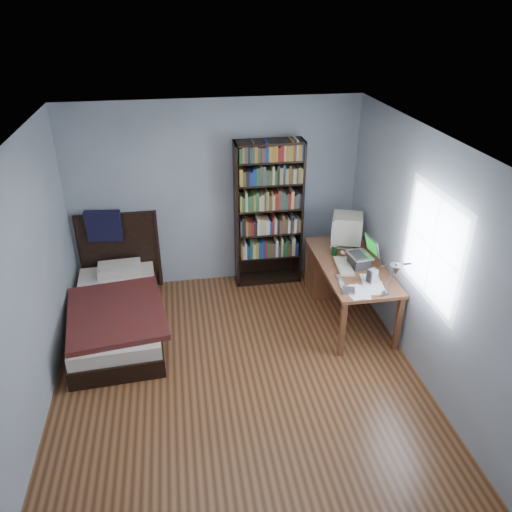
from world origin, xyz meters
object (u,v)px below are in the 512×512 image
object	(u,v)px
laptop	(361,258)
bookshelf	(269,214)
keyboard	(344,266)
speaker	(373,276)
crt_monitor	(346,229)
soda_can	(334,250)
desk	(338,269)
desk_lamp	(395,272)
bed	(117,308)

from	to	relation	value
laptop	bookshelf	world-z (taller)	bookshelf
keyboard	speaker	size ratio (longest dim) A/B	2.58
speaker	laptop	bearing A→B (deg)	70.09
crt_monitor	soda_can	xyz separation A→B (m)	(-0.20, -0.21, -0.19)
crt_monitor	bookshelf	distance (m)	1.05
crt_monitor	keyboard	xyz separation A→B (m)	(-0.19, -0.54, -0.23)
desk	laptop	distance (m)	0.66
crt_monitor	desk_lamp	bearing A→B (deg)	-92.51
desk_lamp	bookshelf	xyz separation A→B (m)	(-0.82, 2.14, -0.25)
keyboard	desk	bearing A→B (deg)	82.39
bed	desk_lamp	bearing A→B (deg)	-25.47
crt_monitor	desk_lamp	distance (m)	1.61
bookshelf	bed	size ratio (longest dim) A/B	0.95
laptop	soda_can	size ratio (longest dim) A/B	3.08
keyboard	laptop	bearing A→B (deg)	5.81
laptop	speaker	xyz separation A→B (m)	(-0.01, -0.40, -0.02)
soda_can	bed	distance (m)	2.74
desk_lamp	bed	bearing A→B (deg)	154.53
keyboard	soda_can	distance (m)	0.33
bookshelf	soda_can	bearing A→B (deg)	-47.92
desk	bookshelf	xyz separation A→B (m)	(-0.82, 0.58, 0.58)
desk_lamp	bed	world-z (taller)	desk_lamp
bed	desk	bearing A→B (deg)	4.47
keyboard	speaker	world-z (taller)	speaker
soda_can	bookshelf	xyz separation A→B (m)	(-0.69, 0.76, 0.21)
crt_monitor	desk_lamp	world-z (taller)	desk_lamp
soda_can	bed	size ratio (longest dim) A/B	0.06
desk_lamp	keyboard	xyz separation A→B (m)	(-0.12, 1.05, -0.50)
keyboard	bookshelf	xyz separation A→B (m)	(-0.70, 1.09, 0.25)
desk	bed	bearing A→B (deg)	-175.53
crt_monitor	soda_can	distance (m)	0.35
desk_lamp	soda_can	size ratio (longest dim) A/B	5.39
keyboard	bed	distance (m)	2.76
desk	speaker	bearing A→B (deg)	-85.12
desk	desk_lamp	xyz separation A→B (m)	(-0.00, -1.56, 0.83)
laptop	desk_lamp	distance (m)	1.13
desk	keyboard	size ratio (longest dim) A/B	3.63
keyboard	bookshelf	size ratio (longest dim) A/B	0.22
crt_monitor	keyboard	world-z (taller)	crt_monitor
laptop	desk_lamp	bearing A→B (deg)	-94.60
speaker	bed	bearing A→B (deg)	147.64
desk	soda_can	world-z (taller)	soda_can
crt_monitor	laptop	world-z (taller)	crt_monitor
keyboard	bookshelf	world-z (taller)	bookshelf
laptop	keyboard	world-z (taller)	laptop
keyboard	soda_can	size ratio (longest dim) A/B	3.68
desk	desk_lamp	bearing A→B (deg)	-90.02
desk	keyboard	distance (m)	0.62
desk_lamp	keyboard	world-z (taller)	desk_lamp
laptop	bed	world-z (taller)	bed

